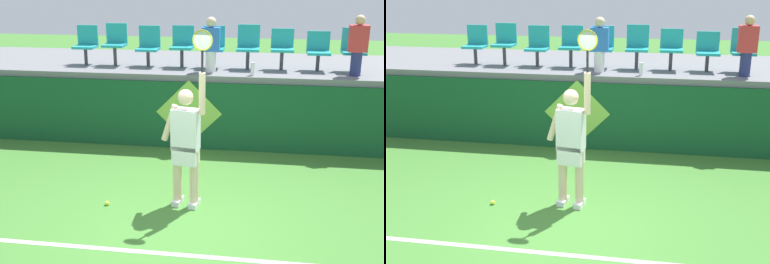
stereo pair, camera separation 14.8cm
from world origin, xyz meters
TOP-DOWN VIEW (x-y plane):
  - ground_plane at (0.00, 0.00)m, footprint 40.00×40.00m
  - court_back_wall at (0.00, 3.16)m, footprint 12.46×0.20m
  - spectator_platform at (0.00, 4.58)m, footprint 12.46×2.93m
  - court_baseline_stripe at (0.00, -0.71)m, footprint 11.21×0.08m
  - tennis_player at (-0.04, 0.65)m, footprint 0.75×0.32m
  - tennis_ball at (-1.20, 0.46)m, footprint 0.07×0.07m
  - water_bottle at (0.80, 3.31)m, footprint 0.08×0.08m
  - stadium_chair_0 at (-2.68, 4.00)m, footprint 0.44×0.42m
  - stadium_chair_1 at (-2.05, 3.99)m, footprint 0.44×0.42m
  - stadium_chair_2 at (-1.35, 4.00)m, footprint 0.44×0.42m
  - stadium_chair_3 at (-0.65, 3.99)m, footprint 0.44×0.42m
  - stadium_chair_4 at (-0.02, 4.00)m, footprint 0.44×0.42m
  - stadium_chair_5 at (0.68, 4.00)m, footprint 0.44×0.42m
  - stadium_chair_6 at (1.34, 3.99)m, footprint 0.44×0.42m
  - stadium_chair_7 at (2.04, 3.99)m, footprint 0.44×0.42m
  - stadium_chair_8 at (2.69, 4.00)m, footprint 0.44×0.42m
  - spectator_0 at (-0.02, 3.55)m, footprint 0.34×0.20m
  - spectator_1 at (2.69, 3.56)m, footprint 0.34×0.20m
  - wall_signage_mount at (-0.37, 3.06)m, footprint 1.27×0.01m

SIDE VIEW (x-z plane):
  - ground_plane at x=0.00m, z-range 0.00..0.00m
  - wall_signage_mount at x=-0.37m, z-range -0.68..0.68m
  - court_baseline_stripe at x=0.00m, z-range 0.00..0.01m
  - tennis_ball at x=-1.20m, z-range 0.00..0.07m
  - court_back_wall at x=0.00m, z-range 0.00..1.32m
  - tennis_player at x=-0.04m, z-range -0.30..2.27m
  - spectator_platform at x=0.00m, z-range 1.32..1.44m
  - water_bottle at x=0.80m, z-range 1.44..1.68m
  - stadium_chair_7 at x=2.04m, z-range 1.48..2.23m
  - stadium_chair_2 at x=-1.35m, z-range 1.46..2.27m
  - stadium_chair_0 at x=-2.68m, z-range 1.48..2.27m
  - stadium_chair_6 at x=1.34m, z-range 1.49..2.28m
  - stadium_chair_4 at x=-0.02m, z-range 1.48..2.30m
  - stadium_chair_8 at x=2.69m, z-range 1.48..2.30m
  - stadium_chair_3 at x=-0.65m, z-range 1.49..2.31m
  - stadium_chair_5 at x=0.68m, z-range 1.48..2.34m
  - stadium_chair_1 at x=-2.05m, z-range 1.49..2.34m
  - spectator_0 at x=-0.02m, z-range 1.46..2.50m
  - spectator_1 at x=2.69m, z-range 1.46..2.57m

